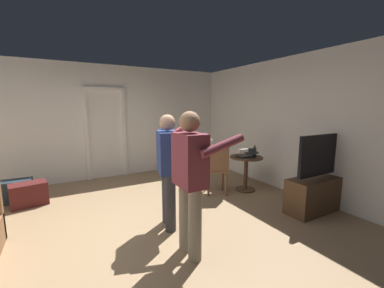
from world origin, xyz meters
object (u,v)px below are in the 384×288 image
(bottle_on_table, at_px, (255,152))
(wooden_chair, at_px, (217,167))
(tv_flatscreen, at_px, (319,188))
(suitcase_dark, at_px, (16,191))
(suitcase_small, at_px, (29,194))
(person_blue_shirt, at_px, (191,175))
(person_striped_shirt, at_px, (169,163))
(laptop, at_px, (247,154))
(side_table, at_px, (246,168))

(bottle_on_table, relative_size, wooden_chair, 0.23)
(tv_flatscreen, distance_m, suitcase_dark, 5.25)
(wooden_chair, xyz_separation_m, suitcase_small, (-3.13, 1.15, -0.35))
(person_blue_shirt, distance_m, person_striped_shirt, 0.73)
(person_blue_shirt, relative_size, suitcase_small, 2.99)
(bottle_on_table, height_order, wooden_chair, wooden_chair)
(wooden_chair, height_order, person_blue_shirt, person_blue_shirt)
(wooden_chair, height_order, suitcase_dark, wooden_chair)
(laptop, bearing_deg, tv_flatscreen, -71.19)
(suitcase_small, bearing_deg, suitcase_dark, 114.49)
(person_blue_shirt, bearing_deg, wooden_chair, 46.54)
(person_blue_shirt, bearing_deg, suitcase_small, 124.46)
(tv_flatscreen, bearing_deg, side_table, 107.18)
(tv_flatscreen, relative_size, side_table, 1.80)
(side_table, bearing_deg, person_blue_shirt, -146.34)
(suitcase_dark, bearing_deg, bottle_on_table, -18.97)
(person_blue_shirt, distance_m, suitcase_dark, 3.59)
(laptop, height_order, suitcase_small, laptop)
(bottle_on_table, height_order, person_blue_shirt, person_blue_shirt)
(wooden_chair, bearing_deg, person_striped_shirt, -151.54)
(wooden_chair, xyz_separation_m, person_striped_shirt, (-1.30, -0.71, 0.38))
(side_table, distance_m, bottle_on_table, 0.36)
(suitcase_small, bearing_deg, person_blue_shirt, -66.36)
(wooden_chair, relative_size, person_blue_shirt, 0.60)
(laptop, relative_size, suitcase_small, 0.64)
(side_table, height_order, suitcase_dark, side_table)
(laptop, bearing_deg, suitcase_small, 161.06)
(laptop, xyz_separation_m, person_blue_shirt, (-1.98, -1.29, 0.20))
(person_blue_shirt, xyz_separation_m, suitcase_small, (-1.77, 2.58, -0.75))
(tv_flatscreen, bearing_deg, person_blue_shirt, -179.30)
(side_table, distance_m, person_striped_shirt, 2.10)
(side_table, bearing_deg, suitcase_small, 161.76)
(bottle_on_table, relative_size, person_blue_shirt, 0.14)
(wooden_chair, bearing_deg, suitcase_small, 159.80)
(tv_flatscreen, distance_m, person_striped_shirt, 2.52)
(suitcase_small, bearing_deg, laptop, -29.77)
(bottle_on_table, bearing_deg, person_striped_shirt, -165.75)
(side_table, xyz_separation_m, wooden_chair, (-0.65, 0.09, 0.07))
(bottle_on_table, bearing_deg, tv_flatscreen, -77.85)
(bottle_on_table, height_order, suitcase_dark, bottle_on_table)
(person_blue_shirt, height_order, person_striped_shirt, person_blue_shirt)
(bottle_on_table, bearing_deg, suitcase_small, 161.32)
(suitcase_small, bearing_deg, bottle_on_table, -29.50)
(side_table, height_order, wooden_chair, wooden_chair)
(laptop, xyz_separation_m, person_striped_shirt, (-1.93, -0.57, 0.17))
(tv_flatscreen, height_order, wooden_chair, tv_flatscreen)
(bottle_on_table, relative_size, suitcase_dark, 0.45)
(suitcase_dark, bearing_deg, side_table, -18.66)
(laptop, relative_size, suitcase_dark, 0.69)
(wooden_chair, bearing_deg, suitcase_dark, 156.43)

